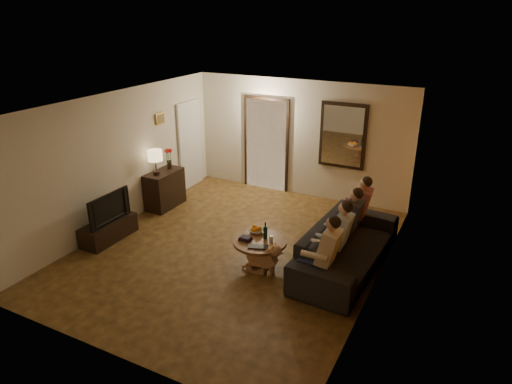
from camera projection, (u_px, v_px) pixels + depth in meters
The scene contains 33 objects.
floor at pixel (233, 249), 8.14m from camera, with size 5.00×6.00×0.01m, color #3B2710.
ceiling at pixel (230, 104), 7.17m from camera, with size 5.00×6.00×0.01m, color white.
back_wall at pixel (299, 139), 10.13m from camera, with size 5.00×0.02×2.60m, color beige.
front_wall at pixel (101, 264), 5.18m from camera, with size 5.00×0.02×2.60m, color beige.
left_wall at pixel (119, 160), 8.71m from camera, with size 0.02×6.00×2.60m, color beige.
right_wall at pixel (382, 209), 6.60m from camera, with size 0.02×6.00×2.60m, color beige.
orange_accent at pixel (381, 209), 6.61m from camera, with size 0.01×6.00×2.60m, color #C68821.
kitchen_doorway at pixel (266, 145), 10.55m from camera, with size 1.00×0.06×2.10m, color #FFE0A5.
door_trim at pixel (266, 145), 10.54m from camera, with size 1.12×0.04×2.22m, color black.
fridge_glimpse at pixel (276, 153), 10.50m from camera, with size 0.45×0.03×1.70m, color silver.
mirror_frame at pixel (343, 136), 9.60m from camera, with size 1.00×0.05×1.40m, color black.
mirror_glass at pixel (342, 136), 9.58m from camera, with size 0.86×0.02×1.26m, color white.
white_door at pixel (190, 145), 10.69m from camera, with size 0.06×0.85×2.04m, color white.
framed_art at pixel (160, 118), 9.56m from camera, with size 0.03×0.28×0.24m, color #B28C33.
art_canvas at pixel (161, 118), 9.56m from camera, with size 0.01×0.22×0.18m, color brown.
dresser at pixel (165, 189), 9.76m from camera, with size 0.45×0.90×0.80m, color black.
table_lamp at pixel (156, 162), 9.33m from camera, with size 0.30×0.30×0.54m, color beige, non-canonical shape.
flower_vase at pixel (169, 159), 9.71m from camera, with size 0.14×0.14×0.44m, color red, non-canonical shape.
tv_stand at pixel (109, 230), 8.43m from camera, with size 0.45×1.10×0.37m, color black.
tv at pixel (106, 207), 8.26m from camera, with size 0.13×0.97×0.56m, color black.
sofa at pixel (347, 246), 7.46m from camera, with size 1.02×2.61×0.76m, color black.
person_a at pixel (324, 258), 6.68m from camera, with size 0.60×0.40×1.20m, color tan, non-canonical shape.
person_b at pixel (337, 241), 7.17m from camera, with size 0.60×0.40×1.20m, color tan, non-canonical shape.
person_c at pixel (348, 226), 7.67m from camera, with size 0.60×0.40×1.20m, color tan, non-canonical shape.
person_d at pixel (357, 212), 8.16m from camera, with size 0.60×0.40×1.20m, color tan, non-canonical shape.
dog at pixel (262, 257), 7.33m from camera, with size 0.56×0.24×0.56m, color tan, non-canonical shape.
coffee_table at pixel (260, 252), 7.59m from camera, with size 0.89×0.89×0.45m, color brown.
bowl at pixel (256, 231), 7.75m from camera, with size 0.26×0.26×0.06m, color white.
oranges at pixel (256, 227), 7.72m from camera, with size 0.20×0.20×0.08m, color orange, non-canonical shape.
wine_bottle at pixel (265, 230), 7.51m from camera, with size 0.07×0.07×0.31m, color black, non-canonical shape.
wine_glass at pixel (271, 239), 7.45m from camera, with size 0.06×0.06×0.10m, color silver.
book_stack at pixel (245, 238), 7.50m from camera, with size 0.20×0.15×0.07m, color black, non-canonical shape.
laptop at pixel (258, 248), 7.22m from camera, with size 0.33×0.21×0.03m, color black.
Camera 1 is at (3.61, -6.20, 4.00)m, focal length 32.00 mm.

